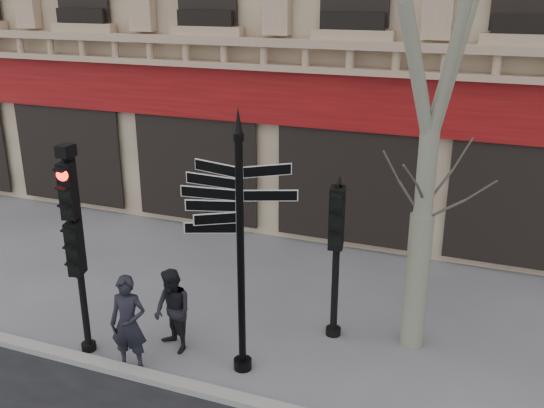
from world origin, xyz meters
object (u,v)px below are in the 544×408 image
at_px(traffic_signal_main, 75,226).
at_px(traffic_signal_secondary, 337,234).
at_px(fingerpost, 240,202).
at_px(pedestrian_a, 128,324).
at_px(pedestrian_b, 173,311).

bearing_deg(traffic_signal_main, traffic_signal_secondary, 12.56).
xyz_separation_m(traffic_signal_main, traffic_signal_secondary, (3.87, 2.04, -0.35)).
bearing_deg(fingerpost, pedestrian_a, -170.94).
xyz_separation_m(traffic_signal_main, pedestrian_b, (1.40, 0.56, -1.58)).
xyz_separation_m(traffic_signal_main, pedestrian_a, (1.01, -0.18, -1.50)).
distance_m(traffic_signal_main, pedestrian_a, 1.82).
relative_size(traffic_signal_secondary, pedestrian_a, 1.70).
relative_size(fingerpost, pedestrian_b, 2.90).
height_order(fingerpost, traffic_signal_secondary, fingerpost).
xyz_separation_m(fingerpost, pedestrian_a, (-1.74, -0.66, -2.12)).
bearing_deg(fingerpost, traffic_signal_main, 178.11).
height_order(traffic_signal_main, traffic_signal_secondary, traffic_signal_main).
height_order(fingerpost, pedestrian_a, fingerpost).
bearing_deg(traffic_signal_secondary, pedestrian_a, -152.42).
height_order(traffic_signal_secondary, pedestrian_b, traffic_signal_secondary).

